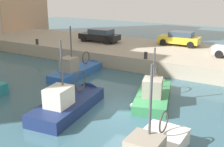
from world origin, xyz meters
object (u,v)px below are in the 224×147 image
(fishing_boat_navy, at_px, (72,107))
(mooring_bollard_mid, at_px, (37,42))
(parked_car_yellow, at_px, (180,38))
(mooring_bollard_south, at_px, (146,55))
(fishing_boat_green, at_px, (154,96))
(fishing_boat_blue, at_px, (78,73))
(parked_car_black, at_px, (100,35))

(fishing_boat_navy, bearing_deg, mooring_bollard_mid, 51.96)
(mooring_bollard_mid, bearing_deg, parked_car_yellow, -61.91)
(fishing_boat_navy, height_order, parked_car_yellow, fishing_boat_navy)
(fishing_boat_navy, bearing_deg, mooring_bollard_south, -4.92)
(mooring_bollard_south, bearing_deg, fishing_boat_navy, 175.08)
(fishing_boat_green, height_order, mooring_bollard_south, fishing_boat_green)
(fishing_boat_blue, xyz_separation_m, mooring_bollard_mid, (3.23, 7.57, 1.33))
(parked_car_black, relative_size, mooring_bollard_mid, 7.89)
(fishing_boat_navy, xyz_separation_m, fishing_boat_blue, (5.57, 3.67, 0.01))
(fishing_boat_green, xyz_separation_m, mooring_bollard_mid, (4.82, 14.70, 1.34))
(parked_car_yellow, distance_m, mooring_bollard_south, 6.82)
(fishing_boat_blue, relative_size, parked_car_yellow, 1.52)
(fishing_boat_blue, bearing_deg, fishing_boat_green, -102.57)
(fishing_boat_green, relative_size, parked_car_yellow, 1.52)
(fishing_boat_green, relative_size, mooring_bollard_south, 11.08)
(parked_car_yellow, bearing_deg, fishing_boat_navy, 174.73)
(mooring_bollard_south, bearing_deg, parked_car_black, 58.70)
(fishing_boat_navy, height_order, parked_car_black, fishing_boat_navy)
(mooring_bollard_south, bearing_deg, parked_car_yellow, -5.73)
(fishing_boat_navy, relative_size, parked_car_black, 1.44)
(parked_car_black, height_order, mooring_bollard_south, parked_car_black)
(fishing_boat_green, distance_m, parked_car_yellow, 11.89)
(fishing_boat_green, bearing_deg, parked_car_yellow, 9.92)
(parked_car_yellow, height_order, mooring_bollard_south, parked_car_yellow)
(mooring_bollard_south, bearing_deg, mooring_bollard_mid, 90.00)
(parked_car_black, bearing_deg, fishing_boat_navy, -153.91)
(fishing_boat_blue, distance_m, fishing_boat_green, 7.31)
(fishing_boat_green, bearing_deg, mooring_bollard_mid, 71.86)
(fishing_boat_blue, relative_size, mooring_bollard_south, 11.07)
(fishing_boat_navy, distance_m, fishing_boat_blue, 6.67)
(parked_car_yellow, relative_size, mooring_bollard_mid, 7.29)
(fishing_boat_navy, height_order, fishing_boat_blue, fishing_boat_navy)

